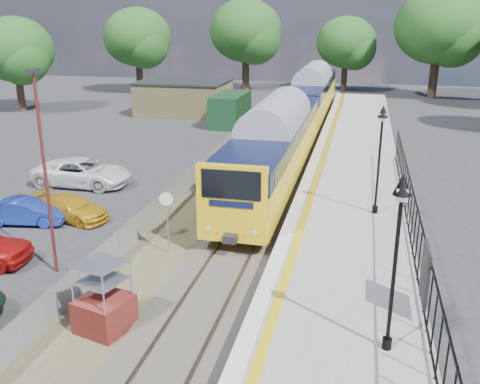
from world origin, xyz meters
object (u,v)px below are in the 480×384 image
(train, at_px, (299,111))
(car_blue, at_px, (26,212))
(victorian_lamp_south, at_px, (399,223))
(speed_sign, at_px, (167,213))
(carpark_lamp, at_px, (44,162))
(car_yellow, at_px, (70,208))
(car_white, at_px, (83,172))
(brick_plinth, at_px, (103,298))
(victorian_lamp_north, at_px, (381,135))

(train, bearing_deg, car_blue, -117.56)
(victorian_lamp_south, xyz_separation_m, speed_sign, (-8.00, 5.83, -2.56))
(carpark_lamp, bearing_deg, victorian_lamp_south, -17.23)
(train, bearing_deg, speed_sign, -96.93)
(speed_sign, relative_size, car_blue, 0.73)
(car_yellow, bearing_deg, speed_sign, -100.86)
(carpark_lamp, bearing_deg, speed_sign, 32.75)
(carpark_lamp, bearing_deg, car_white, 113.37)
(brick_plinth, height_order, car_blue, brick_plinth)
(brick_plinth, distance_m, car_white, 15.02)
(brick_plinth, relative_size, carpark_lamp, 0.31)
(car_blue, bearing_deg, victorian_lamp_north, -90.84)
(victorian_lamp_north, bearing_deg, brick_plinth, -129.20)
(victorian_lamp_south, distance_m, speed_sign, 10.22)
(victorian_lamp_south, bearing_deg, car_white, 139.74)
(victorian_lamp_south, height_order, carpark_lamp, carpark_lamp)
(victorian_lamp_north, distance_m, car_white, 16.26)
(train, relative_size, car_blue, 11.49)
(victorian_lamp_north, xyz_separation_m, train, (-5.30, 16.40, -1.96))
(car_white, bearing_deg, carpark_lamp, -156.30)
(train, distance_m, car_white, 16.68)
(train, relative_size, car_white, 7.66)
(car_blue, xyz_separation_m, car_white, (-0.37, 5.79, 0.16))
(speed_sign, height_order, car_blue, speed_sign)
(victorian_lamp_south, relative_size, car_white, 0.86)
(car_white, bearing_deg, train, -37.67)
(car_blue, bearing_deg, train, -37.70)
(victorian_lamp_south, xyz_separation_m, train, (-5.50, 26.40, -1.96))
(speed_sign, relative_size, carpark_lamp, 0.36)
(victorian_lamp_south, relative_size, speed_sign, 1.78)
(speed_sign, distance_m, car_white, 10.80)
(brick_plinth, distance_m, car_yellow, 9.91)
(victorian_lamp_north, xyz_separation_m, carpark_lamp, (-11.31, -6.43, -0.17))
(speed_sign, height_order, car_yellow, speed_sign)
(car_blue, distance_m, car_yellow, 1.87)
(brick_plinth, bearing_deg, car_white, 120.94)
(car_yellow, xyz_separation_m, car_white, (-1.97, 4.82, 0.18))
(victorian_lamp_south, relative_size, carpark_lamp, 0.63)
(car_yellow, bearing_deg, car_blue, 135.19)
(speed_sign, bearing_deg, victorian_lamp_south, -47.21)
(victorian_lamp_north, distance_m, train, 17.34)
(speed_sign, height_order, carpark_lamp, carpark_lamp)
(train, bearing_deg, carpark_lamp, -104.75)
(brick_plinth, relative_size, car_yellow, 0.58)
(victorian_lamp_north, height_order, train, victorian_lamp_north)
(victorian_lamp_south, xyz_separation_m, car_blue, (-15.35, 7.52, -3.71))
(carpark_lamp, bearing_deg, car_yellow, 114.44)
(train, height_order, brick_plinth, train)
(victorian_lamp_north, height_order, car_yellow, victorian_lamp_north)
(victorian_lamp_south, bearing_deg, brick_plinth, 176.88)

